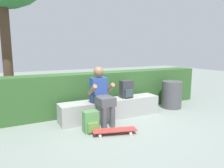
% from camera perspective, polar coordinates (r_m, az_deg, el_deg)
% --- Properties ---
extents(ground_plane, '(24.00, 24.00, 0.00)m').
position_cam_1_polar(ground_plane, '(4.50, 1.93, -10.44)').
color(ground_plane, gray).
extents(bench_main, '(2.35, 0.44, 0.42)m').
position_cam_1_polar(bench_main, '(4.73, -0.21, -6.71)').
color(bench_main, '#9C9D98').
rests_on(bench_main, ground).
extents(person_skater, '(0.49, 0.62, 1.17)m').
position_cam_1_polar(person_skater, '(4.31, -2.91, -2.65)').
color(person_skater, '#2D4793').
rests_on(person_skater, ground).
extents(skateboard_near_person, '(0.82, 0.41, 0.09)m').
position_cam_1_polar(skateboard_near_person, '(3.87, 0.72, -12.60)').
color(skateboard_near_person, '#BC3833').
rests_on(skateboard_near_person, ground).
extents(backpack_on_bench, '(0.28, 0.23, 0.40)m').
position_cam_1_polar(backpack_on_bench, '(4.82, 4.01, -1.48)').
color(backpack_on_bench, '#333338').
rests_on(backpack_on_bench, bench_main).
extents(backpack_on_ground, '(0.28, 0.23, 0.40)m').
position_cam_1_polar(backpack_on_ground, '(3.96, -5.80, -10.31)').
color(backpack_on_ground, '#51894C').
rests_on(backpack_on_ground, ground).
extents(hedge_row, '(5.38, 0.54, 0.96)m').
position_cam_1_polar(hedge_row, '(5.38, -0.82, -1.79)').
color(hedge_row, '#315A2A').
rests_on(hedge_row, ground).
extents(trash_bin, '(0.52, 0.52, 0.71)m').
position_cam_1_polar(trash_bin, '(5.72, 16.04, -2.78)').
color(trash_bin, '#4C4C51').
rests_on(trash_bin, ground).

